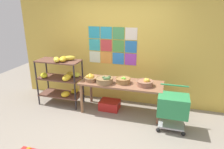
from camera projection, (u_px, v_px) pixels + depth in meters
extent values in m
plane|color=gray|center=(97.00, 133.00, 3.89)|extent=(9.06, 9.06, 0.00)
cube|color=gold|center=(118.00, 47.00, 4.87)|extent=(5.14, 0.06, 2.74)
cube|color=teal|center=(94.00, 32.00, 4.89)|extent=(0.28, 0.01, 0.28)
cube|color=teal|center=(106.00, 33.00, 4.81)|extent=(0.28, 0.01, 0.28)
cube|color=#449657|center=(118.00, 33.00, 4.73)|extent=(0.28, 0.01, 0.28)
cube|color=silver|center=(131.00, 34.00, 4.65)|extent=(0.28, 0.01, 0.28)
cube|color=#36AEB5|center=(94.00, 45.00, 4.98)|extent=(0.28, 0.01, 0.28)
cube|color=#C73C40|center=(106.00, 45.00, 4.90)|extent=(0.28, 0.01, 0.28)
cube|color=#4A9545|center=(118.00, 46.00, 4.82)|extent=(0.28, 0.01, 0.28)
cube|color=#2870BA|center=(131.00, 47.00, 4.74)|extent=(0.28, 0.01, 0.28)
cube|color=silver|center=(95.00, 57.00, 5.08)|extent=(0.28, 0.01, 0.28)
cube|color=#E8943C|center=(106.00, 58.00, 5.00)|extent=(0.28, 0.01, 0.28)
cube|color=#2D7ED5|center=(118.00, 59.00, 4.92)|extent=(0.28, 0.01, 0.28)
cube|color=purple|center=(130.00, 59.00, 4.84)|extent=(0.28, 0.01, 0.28)
cylinder|color=#282428|center=(37.00, 83.00, 4.86)|extent=(0.04, 0.04, 1.10)
cylinder|color=#282428|center=(75.00, 88.00, 4.60)|extent=(0.04, 0.04, 1.10)
cylinder|color=#282428|center=(47.00, 78.00, 5.25)|extent=(0.04, 0.04, 1.10)
cylinder|color=#282428|center=(83.00, 81.00, 4.99)|extent=(0.04, 0.04, 1.10)
cube|color=brown|center=(61.00, 94.00, 5.02)|extent=(1.02, 0.47, 0.03)
ellipsoid|color=yellow|center=(74.00, 91.00, 5.03)|extent=(0.17, 0.25, 0.10)
ellipsoid|color=yellow|center=(66.00, 94.00, 4.82)|extent=(0.24, 0.25, 0.14)
cube|color=brown|center=(60.00, 78.00, 4.89)|extent=(1.02, 0.47, 0.02)
ellipsoid|color=#D5DD3F|center=(76.00, 75.00, 4.88)|extent=(0.24, 0.26, 0.12)
ellipsoid|color=yellow|center=(71.00, 74.00, 4.92)|extent=(0.23, 0.13, 0.12)
ellipsoid|color=yellow|center=(67.00, 77.00, 4.66)|extent=(0.18, 0.30, 0.14)
ellipsoid|color=yellow|center=(44.00, 75.00, 4.84)|extent=(0.26, 0.27, 0.12)
cube|color=brown|center=(58.00, 61.00, 4.75)|extent=(1.02, 0.47, 0.02)
ellipsoid|color=gold|center=(63.00, 59.00, 4.64)|extent=(0.25, 0.33, 0.12)
ellipsoid|color=gold|center=(69.00, 58.00, 4.73)|extent=(0.31, 0.27, 0.11)
ellipsoid|color=yellow|center=(56.00, 60.00, 4.59)|extent=(0.24, 0.26, 0.12)
cube|color=#8D5E44|center=(121.00, 83.00, 4.47)|extent=(1.80, 0.69, 0.04)
cylinder|color=#916341|center=(82.00, 99.00, 4.55)|extent=(0.06, 0.06, 0.67)
cylinder|color=#8A5C43|center=(158.00, 109.00, 4.11)|extent=(0.06, 0.06, 0.67)
cylinder|color=#8E5D48|center=(91.00, 89.00, 5.07)|extent=(0.06, 0.06, 0.67)
cylinder|color=#905A42|center=(160.00, 97.00, 4.63)|extent=(0.06, 0.06, 0.67)
cylinder|color=#94624B|center=(145.00, 83.00, 4.26)|extent=(0.33, 0.33, 0.11)
torus|color=#92674D|center=(145.00, 81.00, 4.25)|extent=(0.35, 0.35, 0.02)
sphere|color=gold|center=(148.00, 81.00, 4.22)|extent=(0.10, 0.10, 0.10)
sphere|color=gold|center=(146.00, 80.00, 4.25)|extent=(0.09, 0.09, 0.09)
sphere|color=gold|center=(146.00, 81.00, 4.21)|extent=(0.09, 0.09, 0.09)
cylinder|color=olive|center=(123.00, 81.00, 4.41)|extent=(0.30, 0.30, 0.10)
torus|color=olive|center=(123.00, 78.00, 4.40)|extent=(0.33, 0.33, 0.03)
sphere|color=#78D23E|center=(122.00, 78.00, 4.38)|extent=(0.05, 0.05, 0.05)
sphere|color=#73D03A|center=(125.00, 79.00, 4.35)|extent=(0.05, 0.05, 0.05)
sphere|color=#84D13C|center=(124.00, 78.00, 4.40)|extent=(0.06, 0.06, 0.06)
cylinder|color=#9B704E|center=(91.00, 79.00, 4.53)|extent=(0.26, 0.26, 0.08)
torus|color=#9A774A|center=(91.00, 77.00, 4.52)|extent=(0.29, 0.29, 0.03)
sphere|color=gold|center=(88.00, 77.00, 4.49)|extent=(0.10, 0.10, 0.10)
sphere|color=gold|center=(92.00, 77.00, 4.49)|extent=(0.09, 0.09, 0.09)
sphere|color=gold|center=(93.00, 76.00, 4.55)|extent=(0.08, 0.08, 0.08)
sphere|color=gold|center=(90.00, 77.00, 4.50)|extent=(0.11, 0.11, 0.11)
sphere|color=gold|center=(90.00, 76.00, 4.56)|extent=(0.11, 0.11, 0.11)
sphere|color=gold|center=(91.00, 78.00, 4.47)|extent=(0.10, 0.10, 0.10)
cylinder|color=olive|center=(105.00, 81.00, 4.40)|extent=(0.36, 0.36, 0.12)
torus|color=olive|center=(104.00, 78.00, 4.38)|extent=(0.38, 0.38, 0.02)
sphere|color=#3F633A|center=(105.00, 79.00, 4.29)|extent=(0.08, 0.08, 0.08)
sphere|color=#4B7037|center=(107.00, 79.00, 4.31)|extent=(0.09, 0.09, 0.09)
sphere|color=#446E39|center=(108.00, 79.00, 4.31)|extent=(0.09, 0.09, 0.09)
sphere|color=#4C5F35|center=(109.00, 77.00, 4.42)|extent=(0.07, 0.07, 0.07)
sphere|color=#416234|center=(104.00, 78.00, 4.39)|extent=(0.07, 0.07, 0.07)
cube|color=red|center=(110.00, 105.00, 4.78)|extent=(0.45, 0.35, 0.21)
sphere|color=black|center=(158.00, 130.00, 3.93)|extent=(0.08, 0.08, 0.08)
sphere|color=black|center=(183.00, 134.00, 3.81)|extent=(0.08, 0.08, 0.08)
sphere|color=black|center=(159.00, 121.00, 4.23)|extent=(0.08, 0.08, 0.08)
sphere|color=black|center=(183.00, 125.00, 4.11)|extent=(0.08, 0.08, 0.08)
cube|color=#A5A8AD|center=(171.00, 124.00, 4.00)|extent=(0.48, 0.34, 0.03)
cube|color=#2E8F52|center=(173.00, 105.00, 3.86)|extent=(0.56, 0.42, 0.38)
cylinder|color=#2E8F52|center=(175.00, 85.00, 3.98)|extent=(0.54, 0.03, 0.03)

